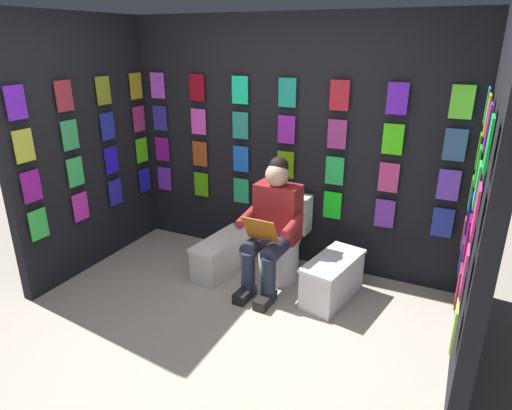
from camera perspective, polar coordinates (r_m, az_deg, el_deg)
The scene contains 8 objects.
ground_plane at distance 3.39m, azimuth -8.12°, elevation -18.82°, with size 30.00×30.00×0.00m, color #B2A899.
display_wall_back at distance 4.31m, azimuth 4.31°, elevation 7.78°, with size 3.42×0.14×2.37m.
display_wall_left at distance 3.15m, azimuth 27.70°, elevation 0.51°, with size 0.14×1.73×2.37m.
display_wall_right at distance 4.51m, azimuth -21.16°, elevation 7.05°, with size 0.14×1.73×2.37m.
toilet at distance 4.20m, azimuth 3.38°, elevation -4.97°, with size 0.41×0.56×0.77m.
person_reading at distance 3.90m, azimuth 2.08°, elevation -2.63°, with size 0.54×0.69×1.19m.
comic_longbox_near at distance 3.92m, azimuth 9.81°, elevation -9.40°, with size 0.43×0.72×0.39m.
comic_longbox_far at distance 4.34m, azimuth -4.26°, elevation -6.38°, with size 0.36×0.75×0.34m.
Camera 1 is at (-1.53, 2.13, 2.14)m, focal length 31.01 mm.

